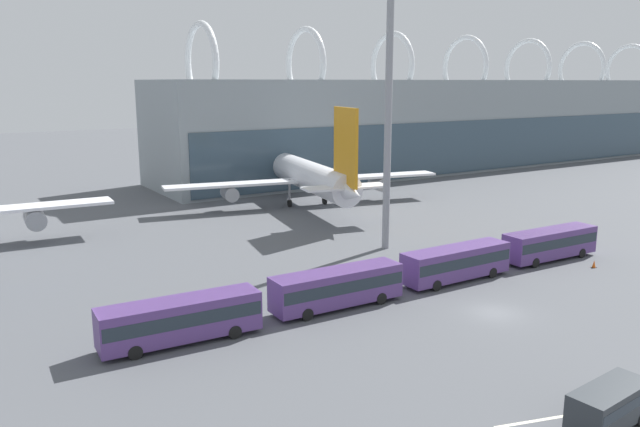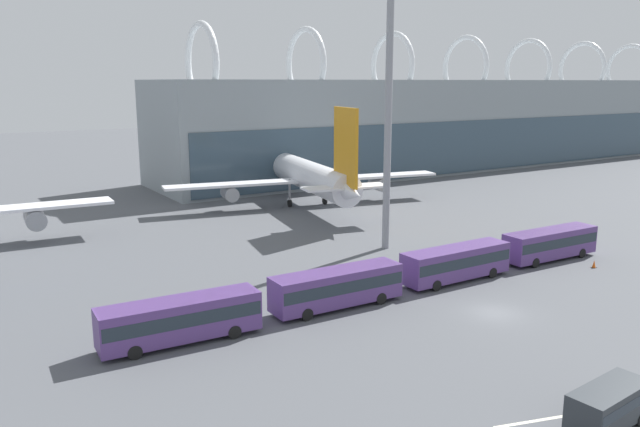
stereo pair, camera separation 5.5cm
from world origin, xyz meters
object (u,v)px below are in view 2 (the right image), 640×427
traffic_cone_0 (594,264)px  service_van_crossing (609,404)px  shuttle_bus_0 (180,317)px  shuttle_bus_3 (550,242)px  airliner_at_gate_far (306,174)px  floodlight_mast (389,76)px  shuttle_bus_1 (337,286)px  shuttle_bus_2 (456,261)px

traffic_cone_0 → service_van_crossing: bearing=-144.3°
shuttle_bus_0 → shuttle_bus_3: (40.13, -0.11, 0.00)m
airliner_at_gate_far → floodlight_mast: floodlight_mast is taller
airliner_at_gate_far → shuttle_bus_3: 39.54m
shuttle_bus_1 → service_van_crossing: bearing=-83.2°
shuttle_bus_1 → shuttle_bus_2: (13.38, 0.00, 0.00)m
airliner_at_gate_far → service_van_crossing: 64.56m
traffic_cone_0 → shuttle_bus_0: bearing=173.9°
shuttle_bus_2 → floodlight_mast: floodlight_mast is taller
shuttle_bus_0 → service_van_crossing: 27.87m
shuttle_bus_0 → traffic_cone_0: size_ratio=15.41×
shuttle_bus_3 → airliner_at_gate_far: bearing=101.1°
airliner_at_gate_far → shuttle_bus_3: size_ratio=3.64×
shuttle_bus_2 → shuttle_bus_3: 13.38m
shuttle_bus_0 → traffic_cone_0: (41.52, -4.43, -1.52)m
shuttle_bus_1 → shuttle_bus_3: size_ratio=1.00×
shuttle_bus_2 → floodlight_mast: bearing=82.4°
airliner_at_gate_far → shuttle_bus_1: airliner_at_gate_far is taller
shuttle_bus_0 → shuttle_bus_1: (13.38, -0.06, 0.00)m
shuttle_bus_1 → service_van_crossing: shuttle_bus_1 is taller
shuttle_bus_2 → traffic_cone_0: 15.47m
airliner_at_gate_far → traffic_cone_0: 44.15m
shuttle_bus_0 → shuttle_bus_1: same height
traffic_cone_0 → shuttle_bus_3: bearing=107.8°
service_van_crossing → floodlight_mast: (12.82, 35.82, 17.54)m
airliner_at_gate_far → traffic_cone_0: airliner_at_gate_far is taller
shuttle_bus_2 → shuttle_bus_3: bearing=-0.4°
airliner_at_gate_far → shuttle_bus_1: 43.95m
shuttle_bus_1 → service_van_crossing: (2.23, -23.02, -0.51)m
shuttle_bus_0 → floodlight_mast: (28.43, 12.73, 17.03)m
shuttle_bus_2 → shuttle_bus_3: (13.38, -0.06, 0.00)m
shuttle_bus_1 → floodlight_mast: floodlight_mast is taller
shuttle_bus_2 → service_van_crossing: 25.59m
shuttle_bus_1 → airliner_at_gate_far: bearing=63.7°
shuttle_bus_0 → shuttle_bus_2: bearing=2.7°
shuttle_bus_1 → shuttle_bus_2: size_ratio=1.00×
service_van_crossing → shuttle_bus_2: bearing=59.0°
airliner_at_gate_far → shuttle_bus_1: bearing=163.7°
floodlight_mast → shuttle_bus_3: bearing=-47.7°
shuttle_bus_0 → traffic_cone_0: bearing=-3.3°
service_van_crossing → airliner_at_gate_far: bearing=68.5°
shuttle_bus_2 → floodlight_mast: size_ratio=0.37×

